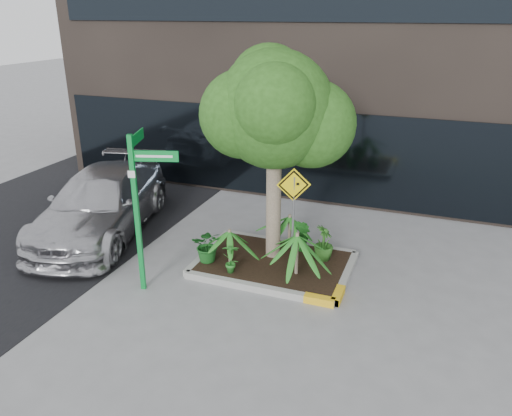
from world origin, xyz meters
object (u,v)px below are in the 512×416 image
(tree, at_px, (275,110))
(street_sign_post, at_px, (139,197))
(parked_car, at_px, (101,203))
(cattle_sign, at_px, (293,203))

(tree, xyz_separation_m, street_sign_post, (-2.03, -2.02, -1.44))
(parked_car, xyz_separation_m, cattle_sign, (5.14, -0.47, 0.89))
(tree, bearing_deg, street_sign_post, -135.15)
(tree, distance_m, cattle_sign, 1.91)
(street_sign_post, bearing_deg, cattle_sign, 12.44)
(parked_car, distance_m, cattle_sign, 5.24)
(parked_car, height_order, cattle_sign, cattle_sign)
(tree, bearing_deg, cattle_sign, -40.86)
(parked_car, bearing_deg, tree, -12.78)
(tree, height_order, street_sign_post, tree)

